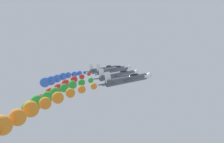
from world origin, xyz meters
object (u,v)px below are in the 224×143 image
at_px(airplane_left_inner, 113,70).
at_px(airplane_left_outer, 128,79).
at_px(airplane_right_inner, 118,75).
at_px(airplane_lead, 104,69).

xyz_separation_m(airplane_left_inner, airplane_left_outer, (18.97, -16.44, 2.35)).
relative_size(airplane_left_inner, airplane_right_inner, 1.00).
height_order(airplane_right_inner, airplane_left_outer, airplane_left_outer).
relative_size(airplane_lead, airplane_left_outer, 1.00).
xyz_separation_m(airplane_lead, airplane_left_inner, (10.22, -7.32, 1.74)).
height_order(airplane_lead, airplane_left_inner, airplane_left_inner).
bearing_deg(airplane_left_inner, airplane_lead, 144.39).
distance_m(airplane_lead, airplane_left_outer, 37.86).
height_order(airplane_left_inner, airplane_right_inner, airplane_right_inner).
bearing_deg(airplane_left_outer, airplane_lead, 140.85).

